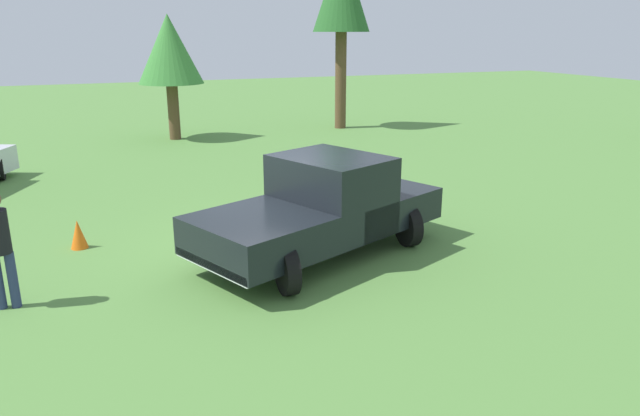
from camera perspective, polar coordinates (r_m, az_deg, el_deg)
name	(u,v)px	position (r m, az deg, el deg)	size (l,w,h in m)	color
ground_plane	(267,249)	(11.32, -5.12, -3.93)	(80.00, 80.00, 0.00)	#54843D
pickup_truck	(325,205)	(10.77, 0.47, 0.33)	(3.74, 5.24, 1.81)	black
tree_far_center	(169,51)	(23.07, -14.29, 14.46)	(2.39, 2.39, 4.56)	brown
traffic_cone	(78,234)	(12.13, -22.23, -2.35)	(0.32, 0.32, 0.55)	orange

